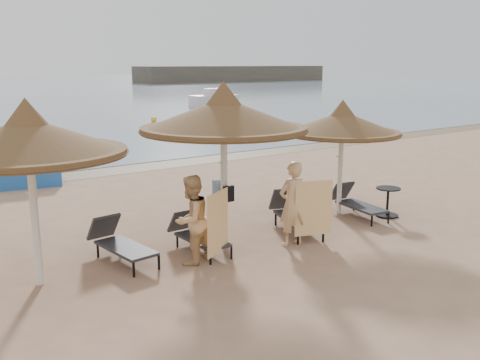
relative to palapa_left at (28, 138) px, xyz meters
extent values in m
plane|color=#AA7D5D|center=(4.18, -0.92, -2.47)|extent=(160.00, 160.00, 0.00)
cube|color=brown|center=(4.18, 8.48, -2.47)|extent=(200.00, 1.60, 0.01)
cube|color=brown|center=(59.18, 79.08, -0.97)|extent=(40.00, 8.00, 3.00)
cube|color=silver|center=(22.18, 29.08, -1.97)|extent=(4.00, 1.60, 1.00)
cube|color=silver|center=(22.18, 29.08, -1.22)|extent=(1.50, 1.00, 0.60)
cylinder|color=silver|center=(0.00, 0.00, -1.34)|extent=(0.13, 0.13, 2.27)
cone|color=brown|center=(0.00, 0.00, 0.03)|extent=(3.13, 3.13, 0.59)
cone|color=brown|center=(0.00, 0.00, 0.39)|extent=(0.76, 0.76, 0.49)
cylinder|color=brown|center=(0.00, 0.00, -0.25)|extent=(3.07, 3.07, 0.11)
cylinder|color=silver|center=(3.66, -0.10, -1.27)|extent=(0.14, 0.14, 2.41)
cone|color=brown|center=(3.66, -0.10, 0.19)|extent=(3.32, 3.32, 0.63)
cone|color=brown|center=(3.66, -0.10, 0.56)|extent=(0.80, 0.80, 0.52)
cylinder|color=brown|center=(3.66, -0.10, -0.11)|extent=(3.26, 3.26, 0.11)
cylinder|color=silver|center=(7.22, 0.16, -1.46)|extent=(0.12, 0.12, 2.03)
cone|color=brown|center=(7.22, 0.16, -0.23)|extent=(2.81, 2.81, 0.53)
cone|color=brown|center=(7.22, 0.16, 0.09)|extent=(0.68, 0.68, 0.44)
cylinder|color=brown|center=(7.22, 0.16, -0.48)|extent=(2.75, 2.75, 0.10)
cylinder|color=black|center=(1.41, -0.64, -2.34)|extent=(0.05, 0.05, 0.26)
cylinder|color=black|center=(1.92, -0.58, -2.34)|extent=(0.05, 0.05, 0.26)
cylinder|color=black|center=(1.26, 0.65, -2.34)|extent=(0.05, 0.05, 0.26)
cylinder|color=black|center=(1.77, 0.71, -2.34)|extent=(0.05, 0.05, 0.26)
cube|color=black|center=(1.58, 0.08, -2.19)|extent=(0.73, 1.44, 0.06)
cube|color=black|center=(1.49, 0.89, -1.97)|extent=(0.61, 0.45, 0.52)
cylinder|color=black|center=(2.80, -0.92, -2.35)|extent=(0.04, 0.04, 0.24)
cylinder|color=black|center=(3.28, -0.90, -2.35)|extent=(0.04, 0.04, 0.24)
cylinder|color=black|center=(2.77, 0.28, -2.35)|extent=(0.04, 0.04, 0.24)
cylinder|color=black|center=(3.25, 0.29, -2.35)|extent=(0.04, 0.04, 0.24)
cube|color=black|center=(3.02, -0.27, -2.21)|extent=(0.56, 1.29, 0.05)
cube|color=black|center=(3.00, 0.48, -2.00)|extent=(0.54, 0.37, 0.48)
cylinder|color=black|center=(4.86, -1.01, -2.33)|extent=(0.05, 0.05, 0.28)
cylinder|color=black|center=(5.38, -1.20, -2.33)|extent=(0.05, 0.05, 0.28)
cylinder|color=black|center=(5.33, 0.29, -2.33)|extent=(0.05, 0.05, 0.28)
cylinder|color=black|center=(5.85, 0.10, -2.33)|extent=(0.05, 0.05, 0.28)
cube|color=black|center=(5.37, -0.41, -2.17)|extent=(1.09, 1.61, 0.06)
cube|color=black|center=(5.67, 0.41, -1.93)|extent=(0.72, 0.60, 0.56)
cylinder|color=black|center=(7.04, -1.05, -2.35)|extent=(0.04, 0.04, 0.25)
cylinder|color=black|center=(7.54, -1.12, -2.35)|extent=(0.04, 0.04, 0.25)
cylinder|color=black|center=(7.22, 0.18, -2.35)|extent=(0.04, 0.04, 0.25)
cylinder|color=black|center=(7.71, 0.11, -2.35)|extent=(0.04, 0.04, 0.25)
cube|color=black|center=(7.38, -0.43, -2.20)|extent=(0.73, 1.40, 0.05)
cube|color=black|center=(7.49, 0.35, -1.98)|extent=(0.60, 0.45, 0.50)
cylinder|color=black|center=(8.00, -0.70, -2.45)|extent=(0.54, 0.54, 0.04)
cylinder|color=black|center=(8.00, -0.70, -2.12)|extent=(0.06, 0.06, 0.66)
cylinder|color=black|center=(8.00, -0.70, -1.78)|extent=(0.58, 0.58, 0.03)
imported|color=tan|center=(2.58, -0.63, -1.51)|extent=(1.04, 0.87, 1.92)
imported|color=tan|center=(4.73, -0.96, -1.46)|extent=(0.96, 0.65, 2.02)
cube|color=orange|center=(2.93, -0.98, -1.67)|extent=(0.73, 0.43, 1.16)
cube|color=orange|center=(5.08, -1.21, -1.70)|extent=(0.77, 0.27, 1.13)
cube|color=silver|center=(3.66, 0.08, -1.33)|extent=(0.29, 0.17, 0.35)
cube|color=black|center=(3.66, -0.26, -1.38)|extent=(0.23, 0.08, 0.32)
cube|color=#1F5CAD|center=(1.69, 7.86, -2.21)|extent=(2.29, 1.62, 0.52)
cube|color=silver|center=(1.69, 7.86, -1.88)|extent=(1.51, 1.29, 0.24)
cube|color=silver|center=(1.31, 7.94, -1.67)|extent=(0.63, 0.93, 0.33)
sphere|color=yellow|center=(7.14, 29.87, -2.29)|extent=(0.36, 0.36, 0.36)
sphere|color=yellow|center=(18.75, 19.49, -2.28)|extent=(0.39, 0.39, 0.39)
sphere|color=yellow|center=(12.76, 21.35, -2.28)|extent=(0.38, 0.38, 0.38)
camera|label=1|loc=(-2.13, -8.78, 1.16)|focal=40.00mm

